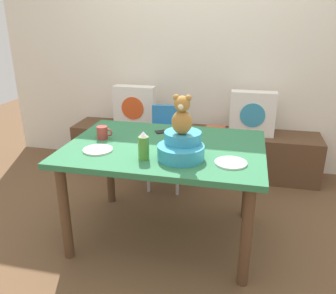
{
  "coord_description": "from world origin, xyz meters",
  "views": [
    {
      "loc": [
        0.53,
        -2.23,
        1.6
      ],
      "look_at": [
        0.0,
        0.1,
        0.69
      ],
      "focal_mm": 37.27,
      "sensor_mm": 36.0,
      "label": 1
    }
  ],
  "objects_px": {
    "book_stack": "(215,129)",
    "cell_phone": "(165,131)",
    "pillow_floral_right": "(253,114)",
    "coffee_mug": "(103,133)",
    "infant_seat_teal": "(181,147)",
    "teddy_bear": "(182,116)",
    "dining_table": "(165,158)",
    "dinner_plate_far": "(231,163)",
    "highchair": "(166,136)",
    "ketchup_bottle": "(144,146)",
    "dinner_plate_near": "(98,150)",
    "pillow_floral_left": "(135,107)"
  },
  "relations": [
    {
      "from": "book_stack",
      "to": "cell_phone",
      "type": "distance_m",
      "value": 1.03
    },
    {
      "from": "pillow_floral_right",
      "to": "cell_phone",
      "type": "bearing_deg",
      "value": -125.86
    },
    {
      "from": "coffee_mug",
      "to": "infant_seat_teal",
      "type": "bearing_deg",
      "value": -19.36
    },
    {
      "from": "book_stack",
      "to": "teddy_bear",
      "type": "relative_size",
      "value": 0.8
    },
    {
      "from": "dining_table",
      "to": "dinner_plate_far",
      "type": "distance_m",
      "value": 0.53
    },
    {
      "from": "teddy_bear",
      "to": "cell_phone",
      "type": "xyz_separation_m",
      "value": [
        -0.22,
        0.48,
        -0.27
      ]
    },
    {
      "from": "coffee_mug",
      "to": "cell_phone",
      "type": "height_order",
      "value": "coffee_mug"
    },
    {
      "from": "dinner_plate_far",
      "to": "infant_seat_teal",
      "type": "bearing_deg",
      "value": 174.33
    },
    {
      "from": "highchair",
      "to": "infant_seat_teal",
      "type": "height_order",
      "value": "infant_seat_teal"
    },
    {
      "from": "ketchup_bottle",
      "to": "cell_phone",
      "type": "relative_size",
      "value": 1.28
    },
    {
      "from": "teddy_bear",
      "to": "dinner_plate_near",
      "type": "bearing_deg",
      "value": -179.1
    },
    {
      "from": "dining_table",
      "to": "ketchup_bottle",
      "type": "relative_size",
      "value": 7.44
    },
    {
      "from": "pillow_floral_left",
      "to": "cell_phone",
      "type": "height_order",
      "value": "pillow_floral_left"
    },
    {
      "from": "pillow_floral_right",
      "to": "infant_seat_teal",
      "type": "relative_size",
      "value": 1.33
    },
    {
      "from": "pillow_floral_right",
      "to": "teddy_bear",
      "type": "distance_m",
      "value": 1.52
    },
    {
      "from": "highchair",
      "to": "ketchup_bottle",
      "type": "xyz_separation_m",
      "value": [
        0.11,
        -1.08,
        0.31
      ]
    },
    {
      "from": "dining_table",
      "to": "teddy_bear",
      "type": "distance_m",
      "value": 0.45
    },
    {
      "from": "cell_phone",
      "to": "dinner_plate_far",
      "type": "bearing_deg",
      "value": -164.26
    },
    {
      "from": "highchair",
      "to": "infant_seat_teal",
      "type": "relative_size",
      "value": 2.39
    },
    {
      "from": "dining_table",
      "to": "highchair",
      "type": "distance_m",
      "value": 0.83
    },
    {
      "from": "book_stack",
      "to": "pillow_floral_left",
      "type": "bearing_deg",
      "value": -178.61
    },
    {
      "from": "infant_seat_teal",
      "to": "dinner_plate_near",
      "type": "relative_size",
      "value": 1.65
    },
    {
      "from": "pillow_floral_right",
      "to": "dinner_plate_far",
      "type": "bearing_deg",
      "value": -95.25
    },
    {
      "from": "dining_table",
      "to": "coffee_mug",
      "type": "bearing_deg",
      "value": 176.26
    },
    {
      "from": "book_stack",
      "to": "coffee_mug",
      "type": "distance_m",
      "value": 1.44
    },
    {
      "from": "book_stack",
      "to": "highchair",
      "type": "relative_size",
      "value": 0.25
    },
    {
      "from": "infant_seat_teal",
      "to": "dinner_plate_near",
      "type": "distance_m",
      "value": 0.58
    },
    {
      "from": "pillow_floral_right",
      "to": "book_stack",
      "type": "height_order",
      "value": "pillow_floral_right"
    },
    {
      "from": "book_stack",
      "to": "dining_table",
      "type": "height_order",
      "value": "dining_table"
    },
    {
      "from": "dinner_plate_near",
      "to": "infant_seat_teal",
      "type": "bearing_deg",
      "value": 0.95
    },
    {
      "from": "coffee_mug",
      "to": "dinner_plate_far",
      "type": "xyz_separation_m",
      "value": [
        0.95,
        -0.25,
        -0.04
      ]
    },
    {
      "from": "pillow_floral_right",
      "to": "book_stack",
      "type": "relative_size",
      "value": 2.2
    },
    {
      "from": "infant_seat_teal",
      "to": "cell_phone",
      "type": "distance_m",
      "value": 0.53
    },
    {
      "from": "book_stack",
      "to": "dinner_plate_near",
      "type": "distance_m",
      "value": 1.61
    },
    {
      "from": "pillow_floral_right",
      "to": "dining_table",
      "type": "bearing_deg",
      "value": -116.32
    },
    {
      "from": "infant_seat_teal",
      "to": "book_stack",
      "type": "bearing_deg",
      "value": 86.45
    },
    {
      "from": "dinner_plate_far",
      "to": "cell_phone",
      "type": "distance_m",
      "value": 0.74
    },
    {
      "from": "pillow_floral_left",
      "to": "book_stack",
      "type": "bearing_deg",
      "value": 1.39
    },
    {
      "from": "dinner_plate_far",
      "to": "teddy_bear",
      "type": "bearing_deg",
      "value": 174.43
    },
    {
      "from": "dining_table",
      "to": "pillow_floral_right",
      "type": "bearing_deg",
      "value": 63.68
    },
    {
      "from": "pillow_floral_left",
      "to": "cell_phone",
      "type": "distance_m",
      "value": 1.08
    },
    {
      "from": "ketchup_bottle",
      "to": "book_stack",
      "type": "bearing_deg",
      "value": 78.2
    },
    {
      "from": "teddy_bear",
      "to": "dinner_plate_far",
      "type": "distance_m",
      "value": 0.42
    },
    {
      "from": "pillow_floral_left",
      "to": "pillow_floral_right",
      "type": "height_order",
      "value": "same"
    },
    {
      "from": "infant_seat_teal",
      "to": "teddy_bear",
      "type": "relative_size",
      "value": 1.32
    },
    {
      "from": "ketchup_bottle",
      "to": "coffee_mug",
      "type": "height_order",
      "value": "ketchup_bottle"
    },
    {
      "from": "book_stack",
      "to": "infant_seat_teal",
      "type": "xyz_separation_m",
      "value": [
        -0.09,
        -1.43,
        0.33
      ]
    },
    {
      "from": "pillow_floral_left",
      "to": "pillow_floral_right",
      "type": "xyz_separation_m",
      "value": [
        1.23,
        0.0,
        0.0
      ]
    },
    {
      "from": "pillow_floral_left",
      "to": "infant_seat_teal",
      "type": "height_order",
      "value": "same"
    },
    {
      "from": "pillow_floral_right",
      "to": "dinner_plate_far",
      "type": "distance_m",
      "value": 1.45
    }
  ]
}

